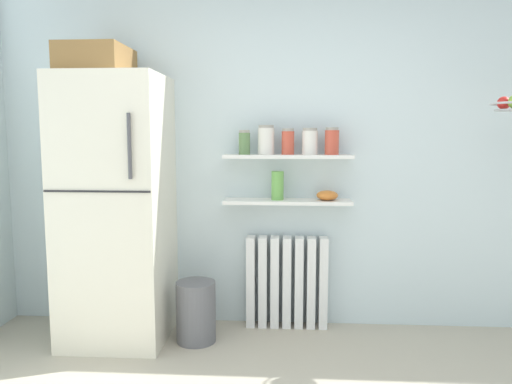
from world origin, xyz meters
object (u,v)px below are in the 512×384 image
Objects in this scene: storage_jar_3 at (310,142)px; vase at (278,186)px; refrigerator at (116,204)px; storage_jar_1 at (266,140)px; storage_jar_4 at (332,141)px; radiator at (287,282)px; storage_jar_0 at (244,142)px; trash_bin at (196,312)px; shelf_bowl at (327,195)px; storage_jar_2 at (288,142)px.

storage_jar_3 is 0.91× the size of vase.
storage_jar_1 is at bearing 12.50° from refrigerator.
radiator is at bearing 174.48° from storage_jar_4.
refrigerator is at bearing -167.50° from storage_jar_1.
storage_jar_0 is 0.47m from storage_jar_3.
refrigerator reaches higher than trash_bin.
radiator is at bearing 173.97° from shelf_bowl.
refrigerator reaches higher than shelf_bowl.
radiator is at bearing 5.52° from storage_jar_0.
refrigerator is 10.48× the size of storage_jar_4.
shelf_bowl is (0.28, -0.00, -0.38)m from storage_jar_2.
shelf_bowl is (0.36, 0.00, -0.07)m from vase.
storage_jar_3 is at bearing 19.36° from trash_bin.
storage_jar_0 is 0.91× the size of storage_jar_4.
refrigerator is 4.77× the size of trash_bin.
storage_jar_1 reaches higher than storage_jar_0.
storage_jar_1 is at bearing -0.00° from storage_jar_0.
storage_jar_4 is at bearing -5.52° from radiator.
refrigerator is 1.36m from radiator.
trash_bin is at bearing -153.65° from vase.
storage_jar_4 is 0.50m from vase.
storage_jar_1 is at bearing 180.00° from storage_jar_4.
storage_jar_3 reaches higher than storage_jar_2.
storage_jar_2 is at bearing 180.00° from storage_jar_4.
storage_jar_0 is at bearing 180.00° from shelf_bowl.
trash_bin is (0.56, -0.05, -0.74)m from refrigerator.
shelf_bowl reaches higher than trash_bin.
vase is (-0.07, -0.03, 0.72)m from radiator.
storage_jar_1 is at bearing -180.00° from storage_jar_3.
storage_jar_4 is at bearing 16.34° from trash_bin.
radiator reaches higher than trash_bin.
storage_jar_3 is 0.39m from vase.
storage_jar_2 is 0.90× the size of vase.
storage_jar_4 reaches higher than storage_jar_0.
storage_jar_4 is at bearing -0.00° from storage_jar_2.
radiator is 4.39× the size of shelf_bowl.
radiator is 0.71m from shelf_bowl.
storage_jar_4 is (0.31, -0.00, 0.00)m from storage_jar_2.
storage_jar_3 is 1.22× the size of shelf_bowl.
refrigerator is 2.96× the size of radiator.
storage_jar_0 is at bearing 180.00° from storage_jar_4.
storage_jar_4 is (1.49, 0.23, 0.43)m from refrigerator.
vase is (-0.07, -0.00, -0.31)m from storage_jar_2.
shelf_bowl is at bearing -0.00° from storage_jar_0.
storage_jar_4 is (0.16, -0.00, 0.00)m from storage_jar_3.
storage_jar_3 is 0.40m from shelf_bowl.
storage_jar_3 is at bearing 180.00° from shelf_bowl.
shelf_bowl is at bearing -6.03° from radiator.
radiator is 0.73m from vase.
storage_jar_2 is at bearing -90.00° from radiator.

